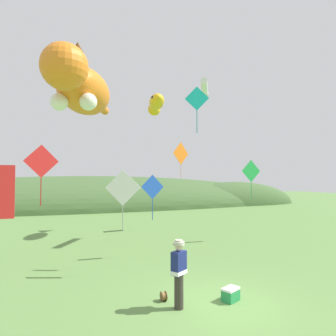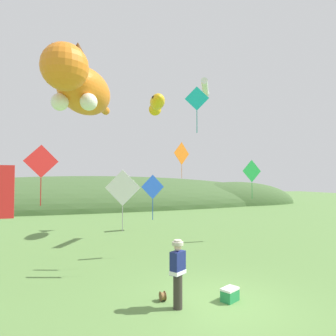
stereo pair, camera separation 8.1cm
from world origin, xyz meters
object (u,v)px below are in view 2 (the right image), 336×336
Objects in this scene: kite_spool at (163,296)px; kite_diamond_green at (252,171)px; kite_giant_cat at (81,89)px; kite_diamond_red at (41,162)px; kite_diamond_teal at (197,99)px; kite_diamond_orange at (182,154)px; kite_fish_windsock at (157,103)px; kite_diamond_blue at (153,187)px; kite_diamond_white at (123,188)px; picnic_cooler at (230,294)px; kite_tube_streamer at (205,88)px; festival_attendant at (178,272)px.

kite_diamond_green reaches higher than kite_spool.
kite_diamond_red is at bearing -108.53° from kite_giant_cat.
kite_diamond_teal reaches higher than kite_diamond_orange.
kite_diamond_red is (-6.39, -7.59, -4.31)m from kite_fish_windsock.
kite_diamond_blue is 7.50m from kite_diamond_orange.
kite_fish_windsock is at bearing 49.90° from kite_diamond_red.
kite_spool is at bearing -77.01° from kite_diamond_white.
kite_diamond_red is (-3.29, 2.55, 3.80)m from kite_spool.
picnic_cooler is 0.25× the size of kite_tube_streamer.
festival_attendant is at bearing -99.87° from kite_diamond_blue.
picnic_cooler is 7.04m from kite_diamond_red.
kite_giant_cat is at bearing 138.54° from kite_diamond_blue.
kite_diamond_white reaches higher than picnic_cooler.
picnic_cooler is at bearing -82.92° from kite_diamond_blue.
kite_diamond_white is 2.82m from kite_diamond_red.
festival_attendant is 6.81× the size of kite_spool.
kite_diamond_red reaches higher than kite_diamond_green.
kite_diamond_blue is (2.88, -2.54, -4.77)m from kite_giant_cat.
kite_fish_windsock reaches higher than kite_diamond_teal.
kite_diamond_green is at bearing 42.95° from festival_attendant.
kite_diamond_blue reaches higher than picnic_cooler.
festival_attendant is 1.72m from picnic_cooler.
kite_diamond_blue is (1.10, 4.53, 2.88)m from kite_spool.
kite_diamond_blue is at bearing 97.08° from picnic_cooler.
kite_tube_streamer is at bearing 153.41° from kite_diamond_green.
kite_diamond_red reaches higher than kite_diamond_white.
kite_spool is 5.64m from kite_diamond_red.
kite_giant_cat reaches higher than kite_diamond_green.
kite_diamond_orange is 1.23× the size of kite_diamond_red.
kite_giant_cat is at bearing 134.12° from kite_diamond_teal.
kite_diamond_orange reaches higher than picnic_cooler.
kite_giant_cat is 5.78m from kite_fish_windsock.
kite_spool is (-0.21, 0.60, -0.82)m from festival_attendant.
kite_diamond_teal is (-0.71, -7.37, -1.67)m from kite_fish_windsock.
kite_diamond_teal is at bearing 2.74° from kite_diamond_white.
kite_fish_windsock reaches higher than kite_diamond_green.
festival_attendant is 1.04m from kite_spool.
picnic_cooler is 0.27× the size of kite_diamond_white.
kite_diamond_red is (-8.29, -8.04, -1.16)m from kite_diamond_orange.
kite_tube_streamer is 1.24× the size of kite_diamond_teal.
kite_tube_streamer is at bearing 0.33° from kite_giant_cat.
kite_fish_windsock is at bearing 73.00° from kite_spool.
kite_tube_streamer is 1.06× the size of kite_diamond_white.
kite_diamond_red is (-10.56, -3.41, 0.13)m from kite_diamond_green.
kite_diamond_green is 5.31m from kite_diamond_orange.
kite_diamond_orange reaches higher than kite_diamond_blue.
kite_diamond_green is (7.27, 5.97, 3.67)m from kite_spool.
kite_diamond_red is at bearing -177.84° from kite_diamond_teal.
kite_spool is 7.40m from kite_diamond_teal.
kite_spool is 13.35m from kite_fish_windsock.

